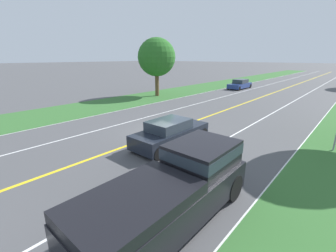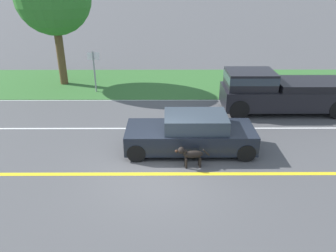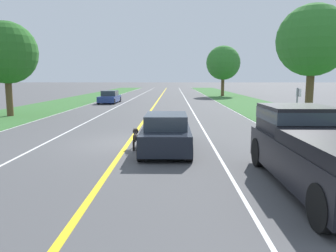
% 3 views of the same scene
% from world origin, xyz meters
% --- Properties ---
extents(ground_plane, '(400.00, 400.00, 0.00)m').
position_xyz_m(ground_plane, '(0.00, 0.00, 0.00)').
color(ground_plane, '#4C4C4F').
extents(centre_divider_line, '(0.18, 160.00, 0.01)m').
position_xyz_m(centre_divider_line, '(0.00, 0.00, 0.00)').
color(centre_divider_line, yellow).
rests_on(centre_divider_line, ground).
extents(lane_edge_line_right, '(0.14, 160.00, 0.01)m').
position_xyz_m(lane_edge_line_right, '(7.00, 0.00, 0.00)').
color(lane_edge_line_right, white).
rests_on(lane_edge_line_right, ground).
extents(lane_edge_line_left, '(0.14, 160.00, 0.01)m').
position_xyz_m(lane_edge_line_left, '(-7.00, 0.00, 0.00)').
color(lane_edge_line_left, white).
rests_on(lane_edge_line_left, ground).
extents(lane_dash_same_dir, '(0.10, 160.00, 0.01)m').
position_xyz_m(lane_dash_same_dir, '(3.50, 0.00, 0.00)').
color(lane_dash_same_dir, white).
rests_on(lane_dash_same_dir, ground).
extents(lane_dash_oncoming, '(0.10, 160.00, 0.01)m').
position_xyz_m(lane_dash_oncoming, '(-3.50, 0.00, 0.00)').
color(lane_dash_oncoming, white).
rests_on(lane_dash_oncoming, ground).
extents(grass_verge_left, '(6.00, 160.00, 0.03)m').
position_xyz_m(grass_verge_left, '(-10.00, 0.00, 0.01)').
color(grass_verge_left, '#33662D').
rests_on(grass_verge_left, ground).
extents(ego_car, '(1.81, 4.57, 1.39)m').
position_xyz_m(ego_car, '(1.63, -1.15, 0.65)').
color(ego_car, black).
rests_on(ego_car, ground).
extents(dog, '(0.30, 1.17, 0.77)m').
position_xyz_m(dog, '(0.44, -1.04, 0.48)').
color(dog, black).
rests_on(dog, ground).
extents(pickup_truck, '(2.02, 5.63, 1.94)m').
position_xyz_m(pickup_truck, '(5.44, -5.43, 0.99)').
color(pickup_truck, black).
rests_on(pickup_truck, ground).
extents(oncoming_car, '(1.85, 4.68, 1.36)m').
position_xyz_m(oncoming_car, '(-5.11, 22.53, 0.63)').
color(oncoming_car, navy).
rests_on(oncoming_car, ground).
extents(roadside_tree_left_near, '(4.35, 4.35, 6.67)m').
position_xyz_m(roadside_tree_left_near, '(-9.84, 9.78, 4.47)').
color(roadside_tree_left_near, brown).
rests_on(roadside_tree_left_near, ground).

